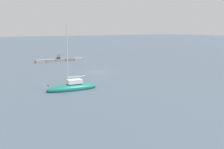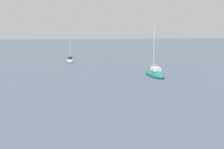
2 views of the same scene
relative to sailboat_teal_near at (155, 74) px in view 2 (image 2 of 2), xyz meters
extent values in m
ellipsoid|color=#197266|center=(0.02, 0.00, -0.10)|extent=(7.88, 2.56, 1.34)
cube|color=white|center=(-0.37, 0.02, 0.87)|extent=(2.24, 1.43, 0.61)
cylinder|color=silver|center=(0.65, -0.03, 4.91)|extent=(0.13, 0.13, 8.70)
cylinder|color=silver|center=(-0.72, 0.03, 1.57)|extent=(2.73, 0.22, 0.10)
sphere|color=black|center=(3.60, -0.16, 0.62)|extent=(0.18, 0.18, 0.18)
ellipsoid|color=#ADB2B7|center=(26.82, 12.47, -0.16)|extent=(6.29, 2.25, 1.06)
cube|color=black|center=(27.12, 12.45, 0.61)|extent=(1.81, 1.19, 0.48)
cylinder|color=silver|center=(26.32, 12.51, 3.70)|extent=(0.11, 0.11, 6.66)
cylinder|color=silver|center=(27.40, 12.42, 1.16)|extent=(2.16, 0.25, 0.08)
sphere|color=black|center=(23.99, 12.70, 0.41)|extent=(0.14, 0.14, 0.14)
camera|label=1|loc=(16.64, 39.09, 8.75)|focal=46.67mm
camera|label=2|loc=(-46.95, 18.32, 7.37)|focal=46.33mm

